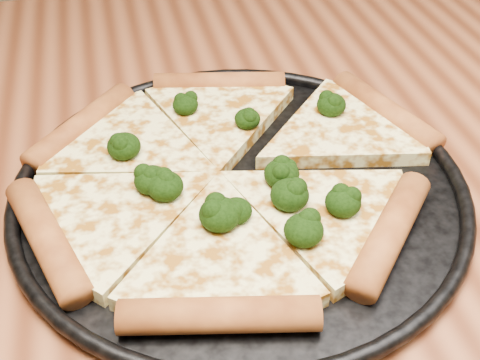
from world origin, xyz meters
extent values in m
cube|color=brown|center=(0.00, 0.00, 0.73)|extent=(1.20, 0.90, 0.04)
cylinder|color=black|center=(-0.08, -0.04, 0.75)|extent=(0.39, 0.39, 0.01)
torus|color=black|center=(-0.08, -0.04, 0.76)|extent=(0.41, 0.41, 0.01)
cylinder|color=#B2622C|center=(0.09, 0.03, 0.77)|extent=(0.07, 0.14, 0.03)
cylinder|color=#B2622C|center=(-0.06, 0.13, 0.77)|extent=(0.14, 0.05, 0.03)
cylinder|color=#B2622C|center=(-0.21, 0.08, 0.77)|extent=(0.11, 0.12, 0.03)
cylinder|color=#B2622C|center=(-0.24, -0.08, 0.77)|extent=(0.07, 0.14, 0.03)
cylinder|color=#B2622C|center=(-0.13, -0.18, 0.77)|extent=(0.14, 0.05, 0.03)
cylinder|color=#B2622C|center=(0.02, -0.13, 0.77)|extent=(0.11, 0.12, 0.03)
ellipsoid|color=black|center=(-0.09, -0.09, 0.78)|extent=(0.03, 0.03, 0.02)
ellipsoid|color=black|center=(0.04, 0.04, 0.78)|extent=(0.03, 0.03, 0.02)
ellipsoid|color=black|center=(-0.11, -0.09, 0.78)|extent=(0.03, 0.03, 0.03)
ellipsoid|color=black|center=(-0.01, -0.10, 0.78)|extent=(0.03, 0.03, 0.02)
ellipsoid|color=black|center=(-0.04, -0.06, 0.78)|extent=(0.03, 0.03, 0.02)
ellipsoid|color=black|center=(-0.05, 0.04, 0.78)|extent=(0.03, 0.03, 0.02)
ellipsoid|color=black|center=(-0.11, 0.08, 0.78)|extent=(0.03, 0.03, 0.02)
ellipsoid|color=black|center=(-0.04, -0.06, 0.78)|extent=(0.03, 0.03, 0.02)
ellipsoid|color=black|center=(-0.17, 0.02, 0.78)|extent=(0.03, 0.03, 0.02)
ellipsoid|color=black|center=(-0.05, -0.13, 0.78)|extent=(0.03, 0.03, 0.02)
ellipsoid|color=black|center=(-0.14, -0.05, 0.78)|extent=(0.03, 0.03, 0.02)
ellipsoid|color=black|center=(-0.05, -0.08, 0.78)|extent=(0.03, 0.03, 0.02)
ellipsoid|color=black|center=(-0.15, -0.04, 0.78)|extent=(0.03, 0.03, 0.02)
camera|label=1|loc=(-0.17, -0.45, 1.11)|focal=46.24mm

